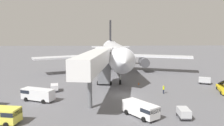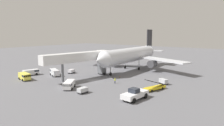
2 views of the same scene
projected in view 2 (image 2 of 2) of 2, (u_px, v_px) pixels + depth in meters
name	position (u px, v px, depth m)	size (l,w,h in m)	color
ground_plane	(94.00, 80.00, 60.92)	(300.00, 300.00, 0.00)	slate
airplane_at_gate	(131.00, 55.00, 78.10)	(44.57, 41.41, 15.29)	silver
jet_bridge	(82.00, 58.00, 63.09)	(6.59, 23.54, 8.14)	silver
pushback_tug	(135.00, 94.00, 43.57)	(3.34, 6.84, 2.49)	white
belt_loader_truck	(155.00, 87.00, 50.70)	(3.45, 6.61, 3.10)	yellow
service_van_far_right	(31.00, 72.00, 68.26)	(2.92, 5.17, 1.86)	silver
service_van_far_center	(25.00, 76.00, 61.39)	(5.38, 3.03, 2.04)	#E5DB4C
service_van_mid_center	(54.00, 72.00, 67.65)	(5.87, 3.87, 2.04)	silver
service_van_mid_right	(69.00, 84.00, 51.95)	(4.75, 5.51, 1.90)	white
baggage_cart_near_left	(83.00, 90.00, 48.10)	(1.51, 2.47, 1.32)	#38383D
baggage_cart_outer_right	(72.00, 71.00, 71.49)	(1.87, 2.58, 1.35)	#38383D
baggage_cart_far_left	(163.00, 81.00, 56.38)	(2.73, 2.17, 1.47)	#38383D
ground_crew_worker_foreground	(115.00, 80.00, 57.22)	(0.43, 0.43, 1.62)	#1E2333
safety_cone_alpha	(120.00, 77.00, 65.14)	(0.32, 0.32, 0.49)	black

